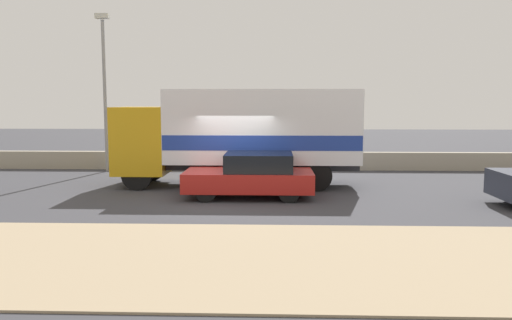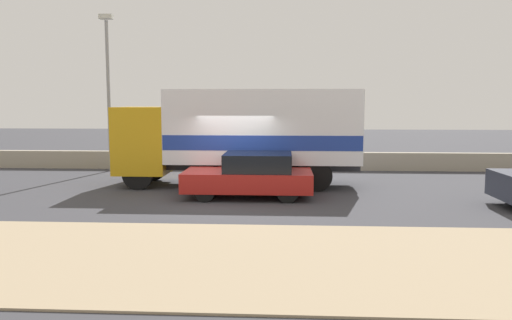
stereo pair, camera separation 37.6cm
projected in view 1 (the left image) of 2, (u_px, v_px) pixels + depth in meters
The scene contains 6 objects.
ground_plane at pixel (232, 199), 15.19m from camera, with size 80.00×80.00×0.00m, color #38383D.
dirt_shoulder_foreground at pixel (207, 258), 9.35m from camera, with size 60.00×5.02×0.04m.
stone_wall_backdrop at pixel (245, 161), 21.83m from camera, with size 60.00×0.35×0.78m.
street_lamp at pixel (104, 81), 20.88m from camera, with size 0.56×0.28×6.57m.
box_truck at pixel (243, 133), 17.38m from camera, with size 8.37×2.35×3.35m.
car_hatchback at pixel (252, 175), 15.39m from camera, with size 3.94×1.89×1.38m.
Camera 1 is at (1.23, -14.92, 2.92)m, focal length 35.00 mm.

